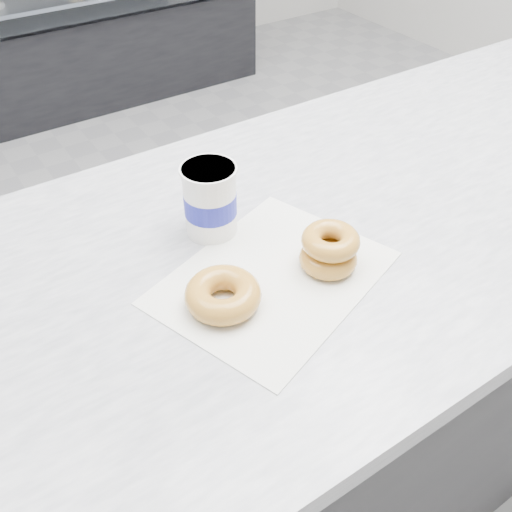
{
  "coord_description": "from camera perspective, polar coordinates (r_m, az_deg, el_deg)",
  "views": [
    {
      "loc": [
        -0.74,
        -1.19,
        1.49
      ],
      "look_at": [
        -0.4,
        -0.67,
        0.95
      ],
      "focal_mm": 40.0,
      "sensor_mm": 36.0,
      "label": 1
    }
  ],
  "objects": [
    {
      "name": "donut_stack",
      "position": [
        0.87,
        7.35,
        0.65
      ],
      "size": [
        0.13,
        0.13,
        0.06
      ],
      "color": "gold",
      "rests_on": "wax_paper"
    },
    {
      "name": "coffee_cup",
      "position": [
        0.92,
        -4.61,
        5.63
      ],
      "size": [
        0.11,
        0.11,
        0.12
      ],
      "rotation": [
        0.0,
        0.0,
        0.37
      ],
      "color": "white",
      "rests_on": "counter"
    },
    {
      "name": "wax_paper",
      "position": [
        0.87,
        1.73,
        -2.16
      ],
      "size": [
        0.41,
        0.36,
        0.0
      ],
      "primitive_type": "cube",
      "rotation": [
        0.0,
        0.0,
        0.33
      ],
      "color": "silver",
      "rests_on": "counter"
    },
    {
      "name": "ground",
      "position": [
        2.04,
        -0.99,
        -6.13
      ],
      "size": [
        5.0,
        5.0,
        0.0
      ],
      "primitive_type": "plane",
      "color": "#959598",
      "rests_on": "ground"
    },
    {
      "name": "counter",
      "position": [
        1.41,
        12.3,
        -8.21
      ],
      "size": [
        3.06,
        0.76,
        0.9
      ],
      "color": "#333335",
      "rests_on": "ground"
    },
    {
      "name": "display_case",
      "position": [
        3.53,
        -21.56,
        21.68
      ],
      "size": [
        2.4,
        0.74,
        1.25
      ],
      "color": "black",
      "rests_on": "ground"
    },
    {
      "name": "donut_single",
      "position": [
        0.81,
        -3.32,
        -3.87
      ],
      "size": [
        0.14,
        0.14,
        0.04
      ],
      "primitive_type": "torus",
      "rotation": [
        0.0,
        0.0,
        -0.35
      ],
      "color": "gold",
      "rests_on": "wax_paper"
    }
  ]
}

